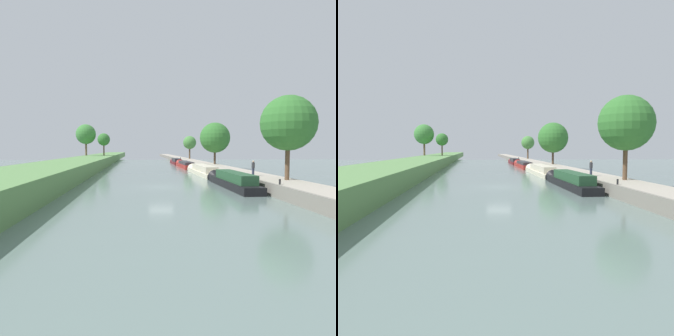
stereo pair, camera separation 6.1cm
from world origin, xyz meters
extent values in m
plane|color=slate|center=(0.00, 0.00, 0.00)|extent=(160.00, 160.00, 0.00)
cube|color=#5B894C|center=(-13.31, 0.00, 1.00)|extent=(8.76, 260.00, 2.00)
cube|color=#A89E8E|center=(10.88, 0.00, 0.53)|extent=(3.89, 260.00, 1.05)
cube|color=gray|center=(8.81, 0.00, 0.55)|extent=(0.25, 260.00, 1.10)
cube|color=black|center=(7.31, -1.18, 0.37)|extent=(1.97, 12.93, 0.73)
cube|color=#234C2D|center=(7.31, -1.82, 1.18)|extent=(1.61, 9.05, 0.90)
cone|color=black|center=(7.31, 5.88, 0.37)|extent=(1.87, 1.18, 1.87)
cube|color=beige|center=(7.45, 14.60, 0.31)|extent=(2.08, 15.35, 0.61)
cube|color=beige|center=(7.45, 13.83, 1.06)|extent=(1.71, 10.75, 0.89)
cone|color=beige|center=(7.45, 22.90, 0.31)|extent=(1.98, 1.25, 1.98)
cube|color=maroon|center=(7.44, 32.54, 0.37)|extent=(2.15, 14.81, 0.74)
cube|color=#333338|center=(7.44, 31.80, 1.03)|extent=(1.76, 10.36, 0.59)
cone|color=maroon|center=(7.44, 40.58, 0.37)|extent=(2.04, 1.29, 2.04)
cube|color=maroon|center=(7.35, 47.92, 0.32)|extent=(1.95, 10.99, 0.65)
cube|color=#333338|center=(7.35, 47.37, 1.06)|extent=(1.60, 7.69, 0.83)
cone|color=maroon|center=(7.35, 54.00, 0.32)|extent=(1.85, 1.17, 1.85)
cylinder|color=brown|center=(11.61, -4.31, 3.01)|extent=(0.42, 0.42, 3.92)
sphere|color=#33702D|center=(11.61, -4.31, 6.40)|extent=(5.18, 5.18, 5.18)
cylinder|color=#4C3828|center=(11.97, 25.52, 2.76)|extent=(0.40, 0.40, 3.41)
sphere|color=#33702D|center=(11.97, 25.52, 6.01)|extent=(5.65, 5.65, 5.65)
cylinder|color=brown|center=(12.25, 56.43, 2.84)|extent=(0.44, 0.44, 3.57)
sphere|color=#47843D|center=(12.25, 56.43, 5.64)|extent=(3.71, 3.71, 3.71)
cylinder|color=#4C3828|center=(-11.80, 56.46, 3.76)|extent=(0.37, 0.37, 3.51)
sphere|color=#33702D|center=(-11.80, 56.46, 6.46)|extent=(3.43, 3.43, 3.43)
cylinder|color=brown|center=(-16.85, 57.78, 4.21)|extent=(0.52, 0.52, 4.42)
sphere|color=#3D7F38|center=(-16.85, 57.78, 7.95)|extent=(5.53, 5.53, 5.53)
cylinder|color=#282D42|center=(10.07, 0.42, 1.46)|extent=(0.26, 0.26, 0.82)
cylinder|color=#333338|center=(10.07, 0.42, 2.18)|extent=(0.34, 0.34, 0.62)
sphere|color=tan|center=(10.07, 0.42, 2.60)|extent=(0.22, 0.22, 0.22)
cylinder|color=black|center=(9.24, -7.95, 1.28)|extent=(0.16, 0.16, 0.45)
cylinder|color=black|center=(9.24, 53.62, 1.28)|extent=(0.16, 0.16, 0.45)
camera|label=1|loc=(-2.40, -32.98, 4.04)|focal=33.97mm
camera|label=2|loc=(-2.34, -32.99, 4.04)|focal=33.97mm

